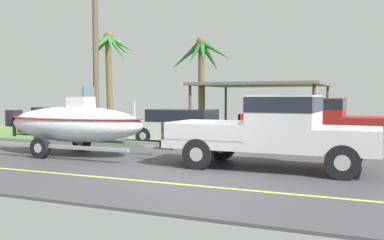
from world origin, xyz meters
The scene contains 10 objects.
ground centered at (0.00, 8.38, -0.01)m, with size 36.00×22.00×0.11m.
pickup_truck_towing centered at (1.88, 1.07, 1.06)m, with size 5.65×2.11×1.92m.
boat_on_trailer centered at (-4.86, 1.07, 1.02)m, with size 6.26×2.23×2.21m.
parked_pickup_background centered at (2.05, 7.50, 1.02)m, with size 5.73×2.17×1.83m.
parked_sedan_near centered at (-2.96, 5.64, 0.67)m, with size 4.52×1.86×1.38m.
parked_sedan_far centered at (-9.47, 6.37, 0.67)m, with size 4.67×1.94×1.38m.
carport_awning centered at (-1.41, 11.82, 2.46)m, with size 6.37×5.82×2.58m.
palm_tree_mid centered at (-11.66, 13.09, 4.54)m, with size 3.04×3.32×6.00m.
palm_tree_far_right centered at (-4.04, 9.88, 3.57)m, with size 3.63×2.60×4.86m.
utility_pole centered at (-6.52, 4.55, 3.96)m, with size 0.24×1.80×7.62m.
Camera 1 is at (4.17, -10.16, 1.89)m, focal length 40.52 mm.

